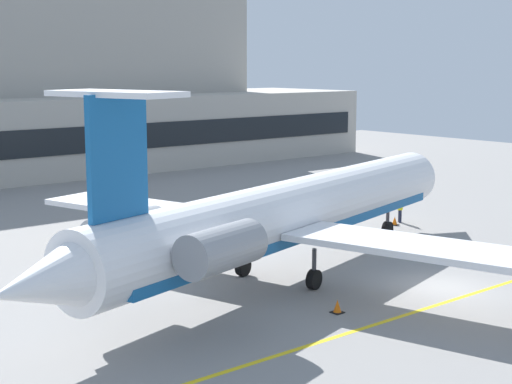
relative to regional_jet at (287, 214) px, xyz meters
The scene contains 8 objects.
ground 7.82m from the regional_jet, 51.90° to the right, with size 120.00×120.00×0.11m.
terminal_building 43.67m from the regional_jet, 81.21° to the left, with size 72.63×15.98×17.90m.
regional_jet is the anchor object (origin of this frame).
baggage_tug 13.41m from the regional_jet, 94.72° to the left, with size 3.59×3.27×2.10m.
marshaller 15.38m from the regional_jet, 19.70° to the left, with size 0.59×0.70×1.88m.
safety_cone_alpha 7.11m from the regional_jet, 59.77° to the left, with size 0.47×0.47×0.55m.
safety_cone_bravo 14.52m from the regional_jet, 19.60° to the left, with size 0.47×0.47×0.55m.
safety_cone_charlie 6.15m from the regional_jet, 109.81° to the right, with size 0.47×0.47×0.55m.
Camera 1 is at (-28.22, -20.69, 9.98)m, focal length 54.65 mm.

